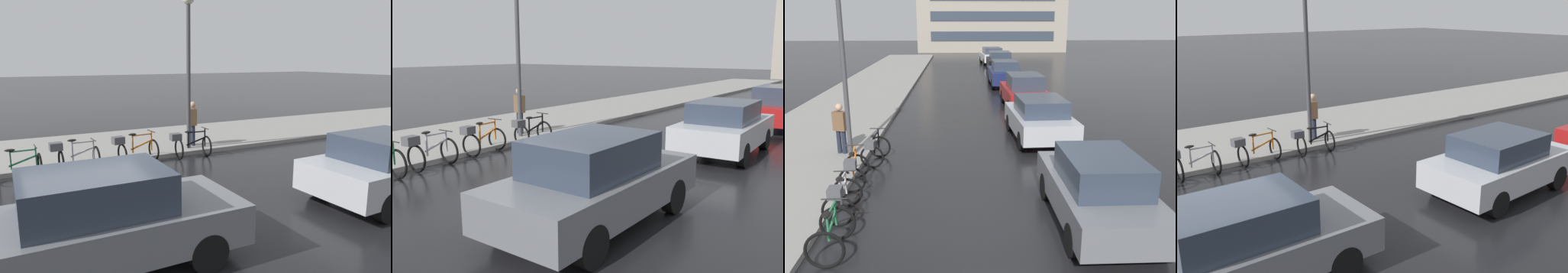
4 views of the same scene
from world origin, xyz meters
The scene contains 15 objects.
ground_plane centered at (0.00, 0.00, 0.00)m, with size 140.00×140.00×0.00m, color black.
sidewalk_kerb centered at (-6.00, 10.00, 0.07)m, with size 4.80×60.00×0.14m, color gray.
bicycle_nearest centered at (-3.11, -1.21, 0.40)m, with size 0.78×1.14×0.93m.
bicycle_second centered at (-3.30, 0.24, 0.50)m, with size 0.77×1.35×0.99m.
bicycle_third centered at (-3.46, 2.08, 0.49)m, with size 0.82×1.46×0.98m.
bicycle_farthest centered at (-3.26, 3.91, 0.48)m, with size 0.74×1.35×0.98m.
car_grey centered at (2.21, -0.23, 0.80)m, with size 1.84×4.24×1.59m.
car_silver centered at (2.16, 6.37, 0.79)m, with size 2.10×4.18×1.55m.
car_red centered at (2.40, 11.96, 0.82)m, with size 1.98×4.32×1.64m.
car_navy centered at (2.11, 18.67, 0.81)m, with size 1.90×4.33×1.61m.
car_black centered at (2.42, 25.43, 0.82)m, with size 1.93×4.13×1.62m.
car_white centered at (2.22, 31.37, 0.78)m, with size 2.17×4.10×1.51m.
pedestrian centered at (-4.42, 4.63, 0.98)m, with size 0.45×0.35×1.73m.
streetlamp centered at (-4.08, 4.30, 3.57)m, with size 0.40×0.40×5.37m.
building_facade_main centered at (3.20, 47.93, 5.34)m, with size 17.76×8.00×10.69m.
Camera 3 is at (-0.66, -8.67, 4.35)m, focal length 40.00 mm.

